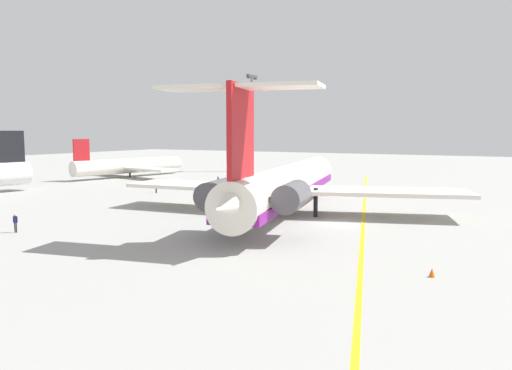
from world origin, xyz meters
name	(u,v)px	position (x,y,z in m)	size (l,w,h in m)	color
ground	(337,223)	(0.00, 0.00, 0.00)	(297.77, 297.77, 0.00)	#9E9E99
main_jetliner	(286,184)	(1.55, 6.34, 3.41)	(42.68, 38.04, 12.52)	silver
airliner_mid_right	(133,166)	(28.24, 52.16, 2.23)	(25.20, 25.11, 7.57)	silver
ground_crew_near_nose	(218,180)	(21.44, 27.76, 1.09)	(0.40, 0.28, 1.73)	black
ground_crew_near_tail	(15,220)	(-18.10, 23.61, 1.09)	(0.28, 0.41, 1.73)	black
ground_crew_portside	(242,182)	(21.05, 23.10, 1.07)	(0.39, 0.27, 1.69)	black
ground_crew_starboard	(156,186)	(10.08, 31.14, 1.05)	(0.27, 0.42, 1.66)	black
safety_cone_wingtip	(432,273)	(-14.63, -11.20, 0.28)	(0.40, 0.40, 0.55)	#EA590F
safety_cone_tail	(432,193)	(26.73, -4.58, 0.28)	(0.40, 0.40, 0.55)	#EA590F
taxiway_centreline	(363,220)	(2.73, -1.81, 0.00)	(103.14, 0.36, 0.01)	gold
light_mast	(252,118)	(51.57, 38.11, 11.86)	(4.00, 0.70, 21.34)	slate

